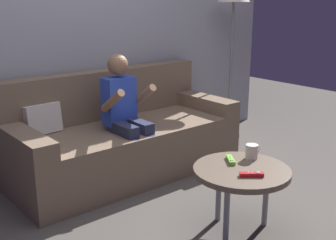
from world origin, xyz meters
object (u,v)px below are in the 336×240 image
at_px(game_remote_red_near_edge, 252,175).
at_px(game_remote_lime_center, 231,160).
at_px(coffee_mug, 252,152).
at_px(floor_lamp, 234,4).
at_px(couch, 122,139).
at_px(person_seated_on_couch, 126,112).
at_px(coffee_table, 241,174).

bearing_deg(game_remote_red_near_edge, game_remote_lime_center, 71.18).
relative_size(game_remote_red_near_edge, coffee_mug, 1.10).
xyz_separation_m(game_remote_red_near_edge, floor_lamp, (1.43, 1.47, 0.93)).
height_order(couch, floor_lamp, floor_lamp).
xyz_separation_m(couch, person_seated_on_couch, (-0.08, -0.18, 0.29)).
bearing_deg(game_remote_red_near_edge, floor_lamp, 45.83).
distance_m(coffee_table, game_remote_lime_center, 0.13).
bearing_deg(couch, game_remote_red_near_edge, -91.45).
relative_size(person_seated_on_couch, coffee_mug, 8.63).
xyz_separation_m(person_seated_on_couch, coffee_mug, (0.27, -1.04, -0.10)).
bearing_deg(floor_lamp, coffee_table, -135.59).
distance_m(game_remote_red_near_edge, floor_lamp, 2.26).
bearing_deg(person_seated_on_couch, couch, 66.87).
bearing_deg(coffee_mug, coffee_table, -159.19).
relative_size(coffee_table, game_remote_lime_center, 4.46).
bearing_deg(floor_lamp, game_remote_lime_center, -137.55).
bearing_deg(coffee_mug, game_remote_lime_center, 161.35).
bearing_deg(person_seated_on_couch, floor_lamp, 9.60).
height_order(game_remote_red_near_edge, floor_lamp, floor_lamp).
height_order(person_seated_on_couch, coffee_mug, person_seated_on_couch).
distance_m(couch, floor_lamp, 1.77).
bearing_deg(person_seated_on_couch, coffee_table, -85.13).
height_order(coffee_table, coffee_mug, coffee_mug).
bearing_deg(couch, coffee_mug, -81.00).
bearing_deg(coffee_mug, couch, 99.00).
bearing_deg(person_seated_on_couch, coffee_mug, -75.29).
bearing_deg(coffee_table, game_remote_lime_center, 75.50).
xyz_separation_m(game_remote_lime_center, floor_lamp, (1.35, 1.24, 0.93)).
bearing_deg(game_remote_lime_center, coffee_table, -104.50).
relative_size(game_remote_red_near_edge, floor_lamp, 0.08).
relative_size(game_remote_red_near_edge, game_remote_lime_center, 0.97).
bearing_deg(game_remote_lime_center, game_remote_red_near_edge, -108.82).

